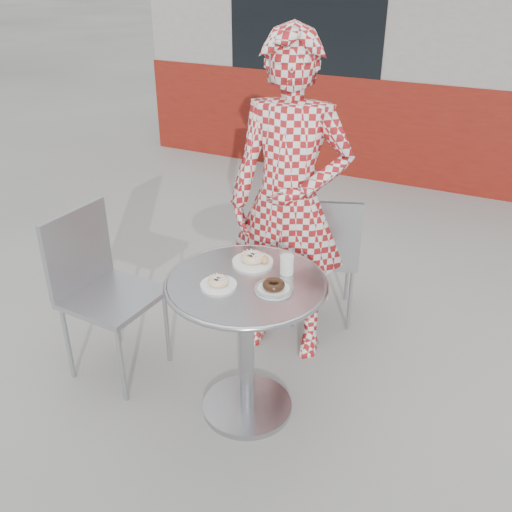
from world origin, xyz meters
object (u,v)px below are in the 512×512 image
at_px(plate_near, 219,283).
at_px(plate_far, 253,259).
at_px(chair_far, 321,278).
at_px(milk_cup, 287,264).
at_px(chair_left, 115,326).
at_px(plate_checker, 274,287).
at_px(seated_person, 289,204).
at_px(bistro_table, 246,315).

bearing_deg(plate_near, plate_far, 80.32).
height_order(chair_far, milk_cup, milk_cup).
relative_size(chair_left, plate_checker, 5.34).
bearing_deg(plate_checker, seated_person, 107.84).
distance_m(chair_far, plate_checker, 1.12).
bearing_deg(plate_near, chair_left, 174.83).
distance_m(bistro_table, plate_near, 0.24).
bearing_deg(chair_left, milk_cup, -76.37).
relative_size(seated_person, plate_far, 9.15).
xyz_separation_m(seated_person, milk_cup, (0.19, -0.46, -0.09)).
xyz_separation_m(seated_person, plate_far, (0.01, -0.44, -0.12)).
relative_size(bistro_table, chair_left, 0.82).
bearing_deg(seated_person, milk_cup, -75.33).
distance_m(seated_person, plate_far, 0.46).
bearing_deg(plate_far, chair_far, 85.45).
distance_m(plate_near, milk_cup, 0.33).
height_order(plate_near, milk_cup, milk_cup).
relative_size(seated_person, milk_cup, 16.55).
height_order(plate_far, milk_cup, milk_cup).
distance_m(bistro_table, plate_checker, 0.24).
xyz_separation_m(seated_person, plate_checker, (0.20, -0.62, -0.12)).
bearing_deg(chair_far, bistro_table, 68.10).
height_order(chair_left, plate_near, chair_left).
height_order(plate_checker, milk_cup, milk_cup).
height_order(plate_far, plate_checker, plate_far).
height_order(bistro_table, plate_checker, plate_checker).
distance_m(seated_person, plate_near, 0.71).
bearing_deg(plate_checker, milk_cup, 93.04).
height_order(chair_far, chair_left, chair_left).
bearing_deg(chair_left, plate_checker, -86.24).
xyz_separation_m(bistro_table, seated_person, (-0.06, 0.61, 0.32)).
distance_m(chair_far, milk_cup, 1.00).
relative_size(chair_far, plate_near, 5.23).
bearing_deg(plate_checker, plate_near, -162.16).
height_order(bistro_table, plate_near, plate_near).
bearing_deg(seated_person, chair_left, -146.94).
relative_size(bistro_table, plate_checker, 4.40).
distance_m(plate_checker, milk_cup, 0.16).
xyz_separation_m(plate_checker, milk_cup, (-0.01, 0.16, 0.04)).
relative_size(bistro_table, milk_cup, 7.01).
bearing_deg(bistro_table, plate_far, 105.81).
distance_m(chair_left, plate_near, 0.85).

